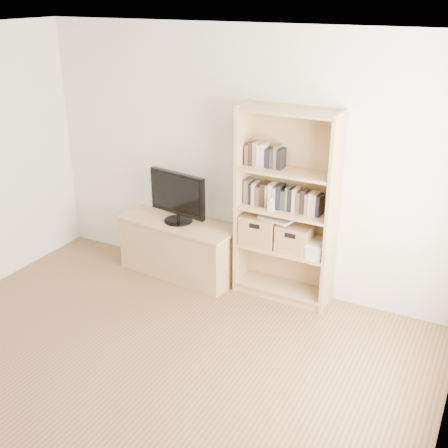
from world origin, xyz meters
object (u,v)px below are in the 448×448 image
Objects in this scene: tv_stand at (179,249)px; television at (178,197)px; baby_monitor at (271,206)px; basket_right at (295,238)px; bookshelf at (286,208)px; basket_left at (260,229)px; laptop at (278,218)px.

television reaches higher than tv_stand.
baby_monitor reaches higher than basket_right.
bookshelf reaches higher than baby_monitor.
television is 2.13× the size of basket_right.
bookshelf is at bearing 0.25° from basket_left.
bookshelf is 18.19× the size of baby_monitor.
laptop is (1.10, 0.06, -0.05)m from television.
baby_monitor is 0.40m from basket_right.
bookshelf reaches higher than tv_stand.
basket_left is 1.10× the size of basket_right.
basket_left is at bearing 148.66° from baby_monitor.
bookshelf is at bearing 23.05° from laptop.
tv_stand is at bearing -175.34° from basket_left.
laptop is (0.04, 0.09, -0.15)m from baby_monitor.
laptop reaches higher than basket_right.
basket_right is at bearing 12.52° from television.
basket_left is 1.10× the size of laptop.
basket_right is (1.28, 0.06, -0.22)m from television.
baby_monitor reaches higher than laptop.
baby_monitor is (1.06, -0.03, 0.10)m from television.
basket_left is at bearing -178.81° from bookshelf.
basket_left is (-0.25, 0.00, -0.28)m from bookshelf.
television is 2.13× the size of laptop.
tv_stand is 3.92× the size of basket_right.
laptop is (-0.19, -0.00, 0.17)m from basket_right.
television is 1.07m from baby_monitor.
baby_monitor is 0.29× the size of basket_left.
basket_left is at bearing -178.84° from basket_right.
baby_monitor is 0.32× the size of basket_right.
tv_stand is at bearing -175.35° from bookshelf.
tv_stand is 1.34m from basket_right.
tv_stand is 0.59m from television.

